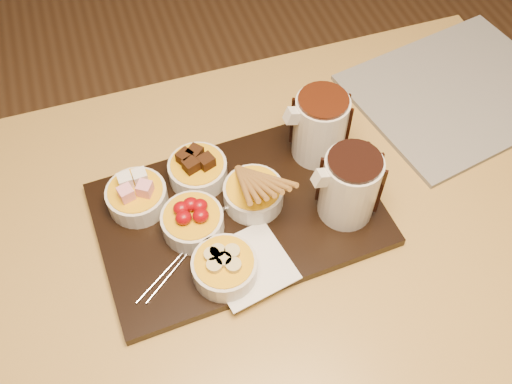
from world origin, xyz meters
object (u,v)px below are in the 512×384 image
object	(u,v)px
dining_table	(260,263)
bowl_strawberries	(193,223)
pitcher_milk_chocolate	(320,128)
pitcher_dark_chocolate	(349,187)
serving_board	(239,214)
newspaper	(458,92)

from	to	relation	value
dining_table	bowl_strawberries	xyz separation A→B (m)	(-0.10, 0.03, 0.14)
bowl_strawberries	pitcher_milk_chocolate	xyz separation A→B (m)	(0.25, 0.09, 0.04)
pitcher_dark_chocolate	serving_board	bearing A→B (deg)	160.02
pitcher_milk_chocolate	newspaper	distance (m)	0.34
newspaper	serving_board	bearing A→B (deg)	-175.09
serving_board	pitcher_milk_chocolate	world-z (taller)	pitcher_milk_chocolate
serving_board	pitcher_dark_chocolate	bearing A→B (deg)	-19.98
dining_table	serving_board	size ratio (longest dim) A/B	2.61
pitcher_milk_chocolate	serving_board	bearing A→B (deg)	-158.20
pitcher_dark_chocolate	newspaper	world-z (taller)	pitcher_dark_chocolate
serving_board	pitcher_dark_chocolate	world-z (taller)	pitcher_dark_chocolate
serving_board	pitcher_milk_chocolate	distance (m)	0.20
dining_table	pitcher_milk_chocolate	size ratio (longest dim) A/B	9.62
serving_board	pitcher_milk_chocolate	size ratio (longest dim) A/B	3.69
dining_table	newspaper	bearing A→B (deg)	21.21
pitcher_dark_chocolate	pitcher_milk_chocolate	distance (m)	0.13
serving_board	pitcher_dark_chocolate	distance (m)	0.19
dining_table	bowl_strawberries	size ratio (longest dim) A/B	12.00
dining_table	pitcher_dark_chocolate	xyz separation A→B (m)	(0.14, -0.01, 0.18)
dining_table	serving_board	xyz separation A→B (m)	(-0.02, 0.04, 0.11)
dining_table	pitcher_dark_chocolate	bearing A→B (deg)	-3.00
pitcher_milk_chocolate	newspaper	world-z (taller)	pitcher_milk_chocolate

